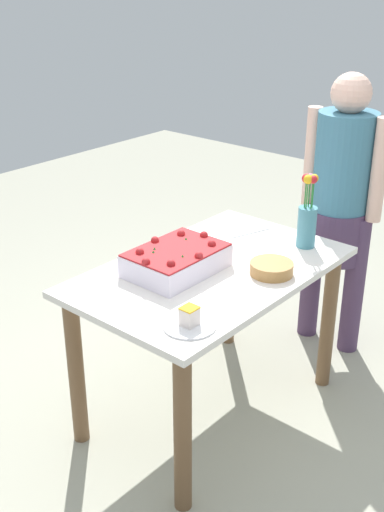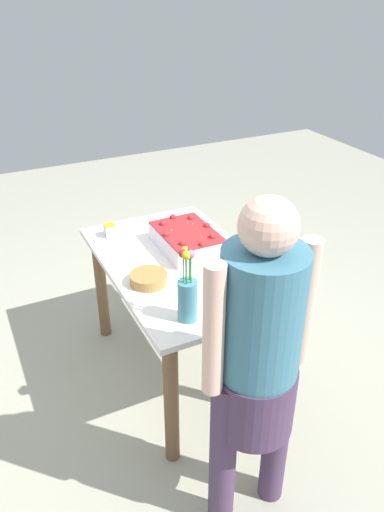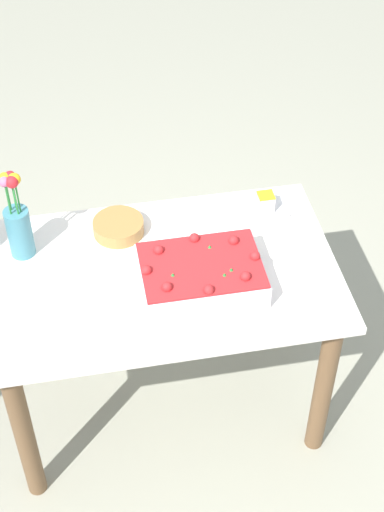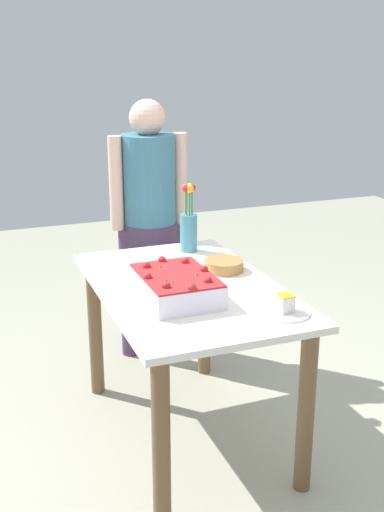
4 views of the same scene
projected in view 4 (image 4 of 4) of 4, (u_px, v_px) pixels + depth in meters
name	position (u px, v px, depth m)	size (l,w,h in m)	color
ground_plane	(187.00, 433.00, 3.06)	(8.00, 8.00, 0.00)	#A1A08D
dining_table	(187.00, 315.00, 2.87)	(1.23, 0.76, 0.75)	white
sheet_cake	(176.00, 286.00, 2.67)	(0.41, 0.29, 0.13)	white
serving_plate_with_slice	(285.00, 309.00, 2.52)	(0.20, 0.20, 0.08)	white
cake_knife	(137.00, 259.00, 3.17)	(0.23, 0.02, 0.00)	silver
flower_vase	(189.00, 225.00, 3.26)	(0.09, 0.09, 0.35)	teal
fruit_bowl	(224.00, 265.00, 3.00)	(0.19, 0.19, 0.05)	#AC793F
person_standing	(149.00, 213.00, 3.65)	(0.31, 0.45, 1.49)	#4A3453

